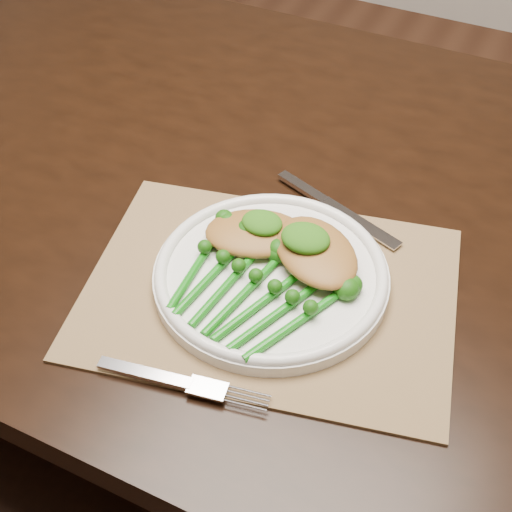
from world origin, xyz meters
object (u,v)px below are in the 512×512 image
at_px(dining_table, 256,347).
at_px(broccolini_bundle, 244,293).
at_px(dinner_plate, 271,274).
at_px(chicken_fillet_left, 255,233).
at_px(placemat, 270,291).

relative_size(dining_table, broccolini_bundle, 7.64).
distance_m(dining_table, dinner_plate, 0.44).
xyz_separation_m(dinner_plate, chicken_fillet_left, (-0.04, 0.04, 0.02)).
bearing_deg(chicken_fillet_left, placemat, -72.69).
xyz_separation_m(placemat, broccolini_bundle, (-0.02, -0.03, 0.02)).
relative_size(dinner_plate, chicken_fillet_left, 2.27).
distance_m(dining_table, chicken_fillet_left, 0.43).
relative_size(dining_table, chicken_fillet_left, 13.53).
bearing_deg(dining_table, placemat, -59.84).
relative_size(dining_table, placemat, 3.86).
height_order(dinner_plate, chicken_fillet_left, chicken_fillet_left).
bearing_deg(dining_table, dinner_plate, -59.18).
bearing_deg(placemat, broccolini_bundle, -126.96).
relative_size(placemat, chicken_fillet_left, 3.51).
xyz_separation_m(placemat, dinner_plate, (-0.00, 0.01, 0.01)).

